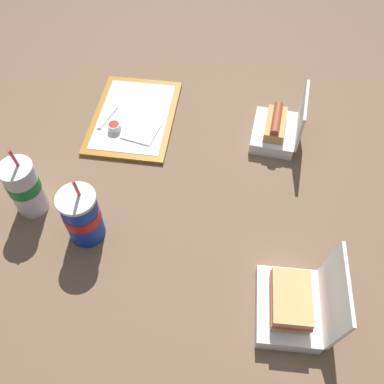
{
  "coord_description": "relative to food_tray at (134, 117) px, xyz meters",
  "views": [
    {
      "loc": [
        -0.65,
        -0.2,
        0.98
      ],
      "look_at": [
        0.02,
        -0.05,
        0.05
      ],
      "focal_mm": 40.0,
      "sensor_mm": 36.0,
      "label": 1
    }
  ],
  "objects": [
    {
      "name": "plastic_fork",
      "position": [
        -0.03,
        0.08,
        0.01
      ],
      "size": [
        0.11,
        0.03,
        0.0
      ],
      "primitive_type": "cube",
      "rotation": [
        0.0,
        0.0,
        -0.21
      ],
      "color": "white",
      "rests_on": "food_tray"
    },
    {
      "name": "ground_plane",
      "position": [
        -0.31,
        -0.21,
        -0.01
      ],
      "size": [
        3.2,
        3.2,
        0.0
      ],
      "primitive_type": "plane",
      "color": "brown"
    },
    {
      "name": "clamshell_hotdog_back",
      "position": [
        0.01,
        -0.46,
        0.03
      ],
      "size": [
        0.17,
        0.14,
        0.17
      ],
      "color": "white",
      "rests_on": "ground_plane"
    },
    {
      "name": "napkin_stack",
      "position": [
        -0.07,
        -0.04,
        0.01
      ],
      "size": [
        0.11,
        0.11,
        0.0
      ],
      "primitive_type": "cube",
      "rotation": [
        0.0,
        0.0,
        -0.13
      ],
      "color": "white",
      "rests_on": "food_tray"
    },
    {
      "name": "clamshell_sandwich_right",
      "position": [
        -0.55,
        -0.55,
        0.04
      ],
      "size": [
        0.21,
        0.19,
        0.18
      ],
      "color": "white",
      "rests_on": "ground_plane"
    },
    {
      "name": "ketchup_cup",
      "position": [
        -0.08,
        0.04,
        0.02
      ],
      "size": [
        0.04,
        0.04,
        0.02
      ],
      "color": "white",
      "rests_on": "food_tray"
    },
    {
      "name": "soda_cup_center",
      "position": [
        -0.4,
        0.17,
        0.08
      ],
      "size": [
        0.09,
        0.09,
        0.23
      ],
      "color": "white",
      "rests_on": "ground_plane"
    },
    {
      "name": "soda_cup_back",
      "position": [
        -0.45,
        -0.01,
        0.08
      ],
      "size": [
        0.1,
        0.1,
        0.22
      ],
      "color": "#1938B7",
      "rests_on": "ground_plane"
    },
    {
      "name": "food_tray",
      "position": [
        0.0,
        0.0,
        0.0
      ],
      "size": [
        0.39,
        0.29,
        0.01
      ],
      "color": "#A56619",
      "rests_on": "ground_plane"
    }
  ]
}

